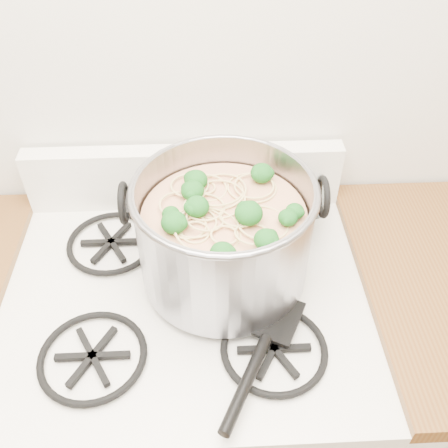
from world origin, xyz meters
TOP-DOWN VIEW (x-y plane):
  - gas_range at (0.00, 1.26)m, footprint 0.76×0.66m
  - counter_left at (-0.51, 1.26)m, footprint 0.25×0.65m
  - stock_pot at (0.08, 1.30)m, footprint 0.39×0.36m
  - spatula at (0.18, 1.17)m, footprint 0.40×0.41m
  - glass_bowl at (0.19, 1.52)m, footprint 0.12×0.12m

SIDE VIEW (x-z plane):
  - gas_range at x=0.00m, z-range -0.03..0.90m
  - counter_left at x=-0.51m, z-range 0.00..0.92m
  - spatula at x=0.18m, z-range 0.92..0.95m
  - glass_bowl at x=0.19m, z-range 0.92..0.95m
  - stock_pot at x=0.08m, z-range 0.91..1.15m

